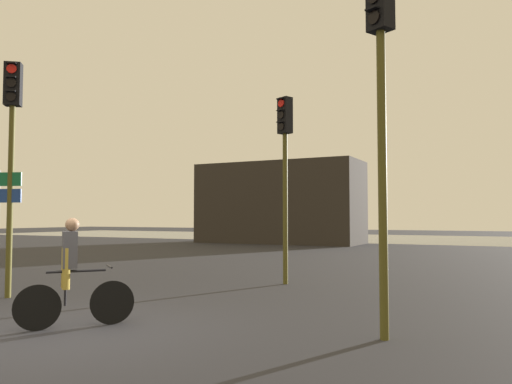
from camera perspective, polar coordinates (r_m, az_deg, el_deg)
name	(u,v)px	position (r m, az deg, el deg)	size (l,w,h in m)	color
ground_plane	(61,335)	(7.68, -21.39, -14.95)	(120.00, 120.00, 0.00)	#28282D
water_strip	(425,239)	(39.36, 18.80, -5.12)	(80.00, 16.00, 0.01)	slate
distant_building	(279,203)	(31.73, 2.68, -1.27)	(10.33, 4.00, 5.06)	#2D2823
traffic_light_near_left	(12,134)	(11.49, -26.13, 5.93)	(0.41, 0.42, 4.83)	#4C4719
traffic_light_near_right	(381,81)	(7.18, 14.09, 12.25)	(0.39, 0.41, 5.09)	#4C4719
traffic_light_center	(285,154)	(12.37, 3.33, 4.35)	(0.39, 0.41, 4.60)	#4C4719
cyclist	(72,272)	(7.96, -20.30, -8.57)	(1.09, 1.37, 1.62)	black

